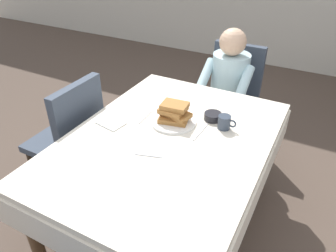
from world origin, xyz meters
TOP-DOWN VIEW (x-y plane):
  - ground_plane at (0.00, 0.00)m, footprint 14.00×14.00m
  - dining_table_main at (0.00, 0.00)m, footprint 1.12×1.52m
  - chair_diner at (0.02, 1.17)m, footprint 0.44×0.45m
  - diner_person at (0.02, 1.01)m, footprint 0.40×0.43m
  - chair_left_side at (-0.77, 0.00)m, footprint 0.45×0.44m
  - plate_breakfast at (-0.05, 0.17)m, footprint 0.28×0.28m
  - breakfast_stack at (-0.05, 0.18)m, footprint 0.21×0.17m
  - cup_coffee at (0.25, 0.26)m, footprint 0.11×0.08m
  - bowl_butter at (0.15, 0.32)m, footprint 0.11×0.11m
  - fork_left_of_plate at (-0.24, 0.15)m, footprint 0.02×0.18m
  - knife_right_of_plate at (0.14, 0.15)m, footprint 0.02×0.20m
  - spoon_near_edge at (-0.02, -0.19)m, footprint 0.15×0.06m
  - napkin_folded at (-0.39, -0.02)m, footprint 0.19×0.15m

SIDE VIEW (x-z plane):
  - ground_plane at x=0.00m, z-range 0.00..0.00m
  - chair_diner at x=0.02m, z-range 0.06..0.99m
  - chair_left_side at x=-0.77m, z-range 0.06..0.99m
  - dining_table_main at x=0.00m, z-range 0.28..1.02m
  - diner_person at x=0.02m, z-range 0.11..1.23m
  - fork_left_of_plate at x=-0.24m, z-range 0.74..0.74m
  - knife_right_of_plate at x=0.14m, z-range 0.74..0.74m
  - spoon_near_edge at x=-0.02m, z-range 0.74..0.74m
  - napkin_folded at x=-0.39m, z-range 0.74..0.75m
  - plate_breakfast at x=-0.05m, z-range 0.74..0.76m
  - bowl_butter at x=0.15m, z-range 0.74..0.78m
  - cup_coffee at x=0.25m, z-range 0.74..0.83m
  - breakfast_stack at x=-0.05m, z-range 0.75..0.87m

